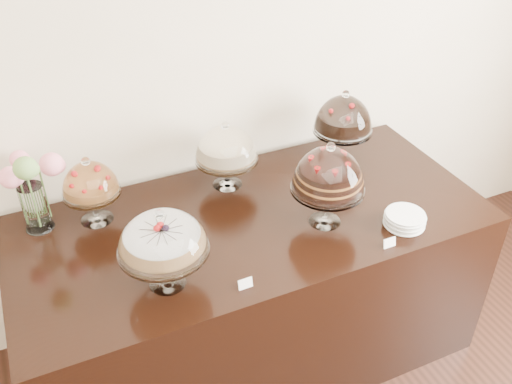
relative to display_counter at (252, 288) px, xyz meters
name	(u,v)px	position (x,y,z in m)	size (l,w,h in m)	color
wall_back	(191,56)	(-0.07, 0.55, 1.05)	(5.00, 0.04, 3.00)	beige
display_counter	(252,288)	(0.00, 0.00, 0.00)	(2.20, 1.00, 0.90)	black
cake_stand_sugar_sponge	(162,237)	(-0.48, -0.25, 0.69)	(0.36, 0.36, 0.37)	white
cake_stand_choco_layer	(329,173)	(0.30, -0.16, 0.71)	(0.33, 0.33, 0.42)	white
cake_stand_cheesecake	(226,147)	(0.00, 0.31, 0.67)	(0.31, 0.31, 0.35)	white
cake_stand_dark_choco	(344,117)	(0.64, 0.27, 0.70)	(0.31, 0.31, 0.40)	white
cake_stand_fruit_tart	(90,182)	(-0.65, 0.29, 0.66)	(0.26, 0.26, 0.34)	white
flower_vase	(32,185)	(-0.89, 0.34, 0.68)	(0.27, 0.33, 0.43)	white
plate_stack	(405,219)	(0.61, -0.33, 0.48)	(0.18, 0.18, 0.06)	white
price_card_left	(245,284)	(-0.21, -0.40, 0.47)	(0.06, 0.01, 0.04)	white
price_card_right	(390,243)	(0.46, -0.43, 0.47)	(0.06, 0.01, 0.04)	white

